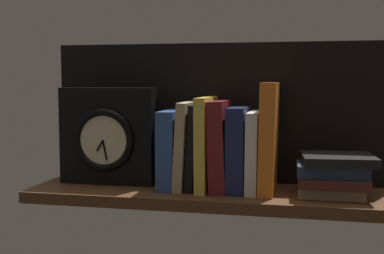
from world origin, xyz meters
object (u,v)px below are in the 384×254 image
book_navy_bierce (238,148)px  book_white_catcher (254,151)px  book_orange_pandolfini (269,137)px  book_stack_side (334,175)px  book_black_skeptic (196,146)px  book_maroon_dawkins (221,145)px  book_tan_shortstories (186,145)px  book_blue_modern (172,149)px  book_yellow_seinlanguage (206,143)px  framed_clock (108,136)px

book_navy_bierce → book_white_catcher: book_navy_bierce is taller
book_orange_pandolfini → book_stack_side: (13.75, -2.41, -7.41)cm
book_black_skeptic → book_maroon_dawkins: bearing=0.0°
book_stack_side → book_orange_pandolfini: bearing=170.1°
book_tan_shortstories → book_stack_side: (32.29, -2.41, -5.21)cm
book_blue_modern → book_yellow_seinlanguage: 8.04cm
book_tan_shortstories → book_maroon_dawkins: (7.86, 0.00, 0.17)cm
book_tan_shortstories → book_yellow_seinlanguage: (4.61, 0.00, 0.56)cm
framed_clock → book_stack_side: framed_clock is taller
book_black_skeptic → book_navy_bierce: bearing=0.0°
book_blue_modern → book_white_catcher: bearing=0.0°
book_maroon_dawkins → book_stack_side: (24.43, -2.41, -5.39)cm
book_yellow_seinlanguage → book_orange_pandolfini: 14.03cm
book_blue_modern → framed_clock: 15.94cm
book_maroon_dawkins → book_stack_side: bearing=-5.6°
book_navy_bierce → book_stack_side: (20.41, -2.41, -4.70)cm
book_orange_pandolfini → book_white_catcher: bearing=180.0°
book_black_skeptic → book_stack_side: bearing=-4.6°
book_maroon_dawkins → book_stack_side: size_ratio=1.20×
book_white_catcher → framed_clock: 34.48cm
book_stack_side → book_maroon_dawkins: bearing=174.4°
book_stack_side → framed_clock: bearing=176.9°
book_maroon_dawkins → book_navy_bierce: bearing=0.0°
framed_clock → book_stack_side: size_ratio=1.37×
book_blue_modern → book_white_catcher: same height
book_maroon_dawkins → book_yellow_seinlanguage: bearing=180.0°
book_blue_modern → book_orange_pandolfini: 22.06cm
book_navy_bierce → book_yellow_seinlanguage: bearing=180.0°
book_tan_shortstories → book_black_skeptic: bearing=0.0°
book_yellow_seinlanguage → book_navy_bierce: book_yellow_seinlanguage is taller
book_yellow_seinlanguage → book_white_catcher: 10.86cm
book_black_skeptic → book_white_catcher: bearing=0.0°
book_black_skeptic → book_yellow_seinlanguage: (2.37, 0.00, 0.85)cm
book_black_skeptic → book_yellow_seinlanguage: bearing=0.0°
book_maroon_dawkins → framed_clock: 26.92cm
book_stack_side → book_yellow_seinlanguage: bearing=175.0°
book_tan_shortstories → book_navy_bierce: bearing=0.0°
book_tan_shortstories → book_orange_pandolfini: size_ratio=0.82×
book_navy_bierce → framed_clock: size_ratio=0.81×
book_black_skeptic → framed_clock: bearing=179.1°
book_tan_shortstories → book_black_skeptic: 2.26cm
book_tan_shortstories → book_white_catcher: book_tan_shortstories is taller
book_yellow_seinlanguage → book_orange_pandolfini: bearing=0.0°
book_maroon_dawkins → book_navy_bierce: size_ratio=1.07×
framed_clock → book_yellow_seinlanguage: bearing=-0.8°
book_white_catcher → book_stack_side: book_white_catcher is taller
book_blue_modern → book_white_catcher: 18.64cm
book_tan_shortstories → book_yellow_seinlanguage: book_yellow_seinlanguage is taller
book_maroon_dawkins → book_stack_side: book_maroon_dawkins is taller
book_navy_bierce → book_white_catcher: bearing=0.0°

